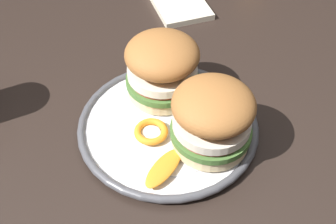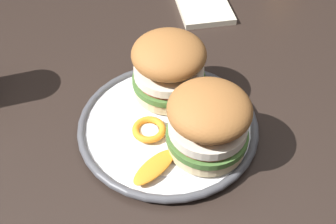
{
  "view_description": "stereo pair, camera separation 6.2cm",
  "coord_description": "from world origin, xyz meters",
  "px_view_note": "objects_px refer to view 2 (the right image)",
  "views": [
    {
      "loc": [
        -0.38,
        0.03,
        1.23
      ],
      "look_at": [
        0.04,
        -0.03,
        0.77
      ],
      "focal_mm": 45.97,
      "sensor_mm": 36.0,
      "label": 1
    },
    {
      "loc": [
        -0.39,
        -0.04,
        1.23
      ],
      "look_at": [
        0.04,
        -0.03,
        0.77
      ],
      "focal_mm": 45.97,
      "sensor_mm": 36.0,
      "label": 2
    }
  ],
  "objects_px": {
    "dining_table": "(151,187)",
    "sandwich_half_right": "(208,120)",
    "sandwich_half_left": "(169,66)",
    "dinner_plate": "(168,126)"
  },
  "relations": [
    {
      "from": "sandwich_half_left",
      "to": "sandwich_half_right",
      "type": "distance_m",
      "value": 0.12
    },
    {
      "from": "dinner_plate",
      "to": "sandwich_half_left",
      "type": "xyz_separation_m",
      "value": [
        0.07,
        0.0,
        0.06
      ]
    },
    {
      "from": "sandwich_half_right",
      "to": "sandwich_half_left",
      "type": "bearing_deg",
      "value": 26.66
    },
    {
      "from": "dinner_plate",
      "to": "sandwich_half_left",
      "type": "relative_size",
      "value": 1.79
    },
    {
      "from": "sandwich_half_left",
      "to": "dinner_plate",
      "type": "bearing_deg",
      "value": -179.89
    },
    {
      "from": "dining_table",
      "to": "sandwich_half_right",
      "type": "relative_size",
      "value": 9.77
    },
    {
      "from": "dining_table",
      "to": "sandwich_half_right",
      "type": "xyz_separation_m",
      "value": [
        0.0,
        -0.08,
        0.16
      ]
    },
    {
      "from": "dinner_plate",
      "to": "sandwich_half_right",
      "type": "height_order",
      "value": "sandwich_half_right"
    },
    {
      "from": "sandwich_half_left",
      "to": "sandwich_half_right",
      "type": "bearing_deg",
      "value": -153.34
    },
    {
      "from": "sandwich_half_left",
      "to": "sandwich_half_right",
      "type": "relative_size",
      "value": 0.99
    }
  ]
}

